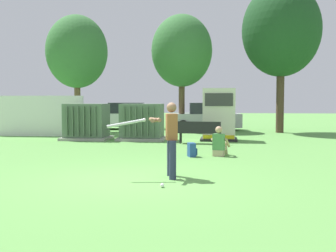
{
  "coord_description": "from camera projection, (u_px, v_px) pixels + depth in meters",
  "views": [
    {
      "loc": [
        1.93,
        -9.16,
        1.8
      ],
      "look_at": [
        0.32,
        3.5,
        1.0
      ],
      "focal_mm": 44.77,
      "sensor_mm": 36.0,
      "label": 1
    }
  ],
  "objects": [
    {
      "name": "ground_plane",
      "position": [
        134.0,
        180.0,
        9.42
      ],
      "size": [
        96.0,
        96.0,
        0.0
      ],
      "primitive_type": "plane",
      "color": "#5B9947"
    },
    {
      "name": "fence_panel",
      "position": [
        36.0,
        116.0,
        20.65
      ],
      "size": [
        4.8,
        0.12,
        2.0
      ],
      "primitive_type": "cube",
      "color": "white",
      "rests_on": "ground"
    },
    {
      "name": "transformer_west",
      "position": [
        87.0,
        122.0,
        18.91
      ],
      "size": [
        2.1,
        1.7,
        1.62
      ],
      "color": "#9E9B93",
      "rests_on": "ground"
    },
    {
      "name": "transformer_mid_west",
      "position": [
        142.0,
        122.0,
        18.71
      ],
      "size": [
        2.1,
        1.7,
        1.62
      ],
      "color": "#9E9B93",
      "rests_on": "ground"
    },
    {
      "name": "generator_enclosure",
      "position": [
        219.0,
        115.0,
        18.52
      ],
      "size": [
        1.6,
        1.4,
        2.3
      ],
      "color": "#262626",
      "rests_on": "ground"
    },
    {
      "name": "park_bench",
      "position": [
        199.0,
        131.0,
        17.1
      ],
      "size": [
        1.82,
        0.52,
        0.92
      ],
      "color": "black",
      "rests_on": "ground"
    },
    {
      "name": "batter",
      "position": [
        169.0,
        136.0,
        9.63
      ],
      "size": [
        1.61,
        0.76,
        1.74
      ],
      "color": "#282D4C",
      "rests_on": "ground"
    },
    {
      "name": "sports_ball",
      "position": [
        162.0,
        185.0,
        8.59
      ],
      "size": [
        0.09,
        0.09,
        0.09
      ],
      "primitive_type": "sphere",
      "color": "white",
      "rests_on": "ground"
    },
    {
      "name": "seated_spectator",
      "position": [
        220.0,
        144.0,
        13.43
      ],
      "size": [
        0.63,
        0.78,
        0.96
      ],
      "color": "tan",
      "rests_on": "ground"
    },
    {
      "name": "backpack",
      "position": [
        192.0,
        150.0,
        13.24
      ],
      "size": [
        0.34,
        0.37,
        0.44
      ],
      "color": "#264C8C",
      "rests_on": "ground"
    },
    {
      "name": "tree_left",
      "position": [
        77.0,
        52.0,
        23.11
      ],
      "size": [
        3.39,
        3.39,
        6.47
      ],
      "color": "brown",
      "rests_on": "ground"
    },
    {
      "name": "tree_center_left",
      "position": [
        182.0,
        51.0,
        24.35
      ],
      "size": [
        3.53,
        3.53,
        6.75
      ],
      "color": "brown",
      "rests_on": "ground"
    },
    {
      "name": "tree_center_right",
      "position": [
        281.0,
        31.0,
        22.62
      ],
      "size": [
        4.22,
        4.22,
        8.06
      ],
      "color": "#4C3828",
      "rests_on": "ground"
    },
    {
      "name": "parked_car_leftmost",
      "position": [
        125.0,
        117.0,
        25.74
      ],
      "size": [
        4.39,
        2.33,
        1.62
      ],
      "color": "silver",
      "rests_on": "ground"
    },
    {
      "name": "parked_car_left_of_center",
      "position": [
        205.0,
        117.0,
        24.76
      ],
      "size": [
        4.36,
        2.26,
        1.62
      ],
      "color": "#B2B2B7",
      "rests_on": "ground"
    }
  ]
}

